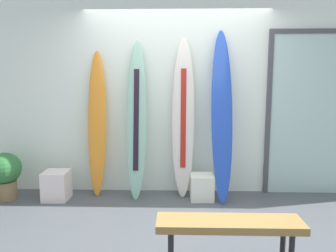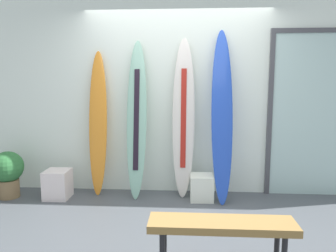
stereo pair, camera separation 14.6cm
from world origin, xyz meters
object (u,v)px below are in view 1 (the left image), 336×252
at_px(potted_plant, 5,173).
at_px(display_block_left, 57,185).
at_px(surfboard_seafoam, 136,121).
at_px(glass_door, 310,111).
at_px(bench, 229,227).
at_px(display_block_center, 202,187).
at_px(surfboard_cobalt, 222,117).
at_px(surfboard_ivory, 183,119).
at_px(surfboard_sunset, 97,125).

bearing_deg(potted_plant, display_block_left, 1.17).
distance_m(surfboard_seafoam, glass_door, 2.36).
distance_m(display_block_left, bench, 2.59).
xyz_separation_m(display_block_center, glass_door, (1.48, 0.31, 0.98)).
bearing_deg(potted_plant, surfboard_cobalt, 2.17).
bearing_deg(display_block_left, display_block_center, 1.71).
height_order(display_block_center, potted_plant, potted_plant).
relative_size(surfboard_ivory, display_block_center, 6.39).
xyz_separation_m(display_block_center, potted_plant, (-2.58, -0.07, 0.19)).
xyz_separation_m(surfboard_seafoam, surfboard_cobalt, (1.11, -0.06, 0.07)).
xyz_separation_m(surfboard_sunset, surfboard_ivory, (1.16, -0.01, 0.08)).
bearing_deg(display_block_left, potted_plant, -178.83).
height_order(surfboard_cobalt, bench, surfboard_cobalt).
relative_size(surfboard_seafoam, glass_door, 0.94).
distance_m(surfboard_cobalt, bench, 1.87).
xyz_separation_m(surfboard_cobalt, display_block_center, (-0.25, -0.04, -0.93)).
height_order(display_block_left, glass_door, glass_door).
distance_m(display_block_center, glass_door, 1.80).
height_order(potted_plant, bench, potted_plant).
relative_size(surfboard_ivory, potted_plant, 3.38).
distance_m(surfboard_ivory, display_block_left, 1.89).
bearing_deg(potted_plant, bench, -31.28).
bearing_deg(surfboard_ivory, bench, -79.86).
bearing_deg(surfboard_sunset, display_block_left, -155.70).
height_order(glass_door, bench, glass_door).
distance_m(surfboard_ivory, surfboard_cobalt, 0.51).
distance_m(surfboard_seafoam, potted_plant, 1.85).
xyz_separation_m(surfboard_sunset, potted_plant, (-1.17, -0.24, -0.60)).
bearing_deg(display_block_center, potted_plant, -178.43).
xyz_separation_m(surfboard_sunset, surfboard_seafoam, (0.54, -0.07, 0.07)).
height_order(surfboard_seafoam, display_block_center, surfboard_seafoam).
bearing_deg(surfboard_sunset, surfboard_cobalt, -4.66).
distance_m(display_block_left, display_block_center, 1.92).
xyz_separation_m(surfboard_cobalt, potted_plant, (-2.83, -0.11, -0.74)).
bearing_deg(bench, display_block_left, 140.73).
xyz_separation_m(display_block_left, display_block_center, (1.91, 0.06, -0.02)).
bearing_deg(surfboard_seafoam, display_block_left, -171.47).
relative_size(display_block_center, bench, 0.29).
bearing_deg(glass_door, display_block_center, -168.15).
bearing_deg(surfboard_cobalt, glass_door, 12.54).
bearing_deg(surfboard_ivory, surfboard_cobalt, -14.65).
xyz_separation_m(surfboard_sunset, display_block_left, (-0.51, -0.23, -0.77)).
xyz_separation_m(surfboard_cobalt, glass_door, (1.23, 0.27, 0.05)).
height_order(surfboard_seafoam, glass_door, glass_door).
bearing_deg(display_block_center, display_block_left, -178.29).
height_order(surfboard_cobalt, display_block_center, surfboard_cobalt).
bearing_deg(bench, surfboard_seafoam, 117.96).
distance_m(surfboard_sunset, potted_plant, 1.34).
height_order(display_block_left, display_block_center, display_block_left).
xyz_separation_m(surfboard_sunset, display_block_center, (1.41, -0.17, -0.80)).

